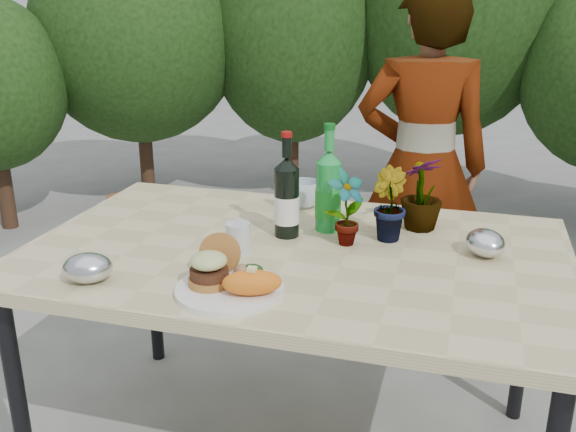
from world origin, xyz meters
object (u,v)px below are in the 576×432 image
(patio_table, at_px, (295,266))
(person, at_px, (422,167))
(dinner_plate, at_px, (230,290))
(wine_bottle, at_px, (287,199))

(patio_table, distance_m, person, 1.02)
(patio_table, distance_m, dinner_plate, 0.35)
(dinner_plate, distance_m, person, 1.36)
(patio_table, bearing_deg, person, 73.45)
(patio_table, bearing_deg, dinner_plate, -103.84)
(patio_table, relative_size, person, 1.04)
(dinner_plate, relative_size, wine_bottle, 0.84)
(dinner_plate, bearing_deg, patio_table, 76.16)
(wine_bottle, bearing_deg, dinner_plate, -88.59)
(dinner_plate, xyz_separation_m, wine_bottle, (0.03, 0.43, 0.11))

